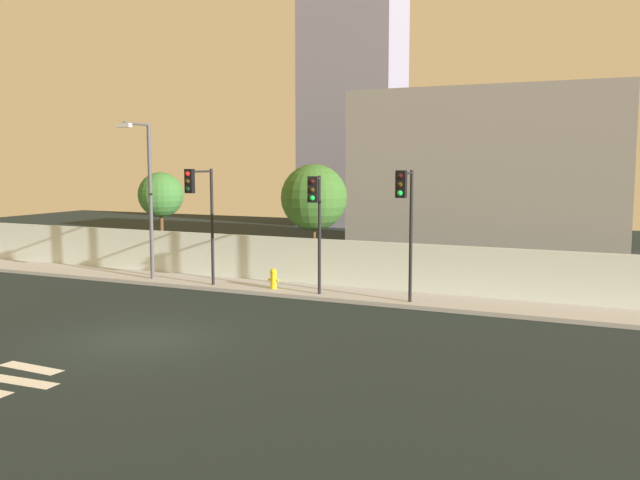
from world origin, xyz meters
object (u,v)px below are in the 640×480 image
object	(u,v)px
traffic_light_right	(200,201)
roadside_tree_leftmost	(161,195)
traffic_light_left	(316,209)
street_lamp_curbside	(147,188)
roadside_tree_midleft	(314,198)
traffic_light_center	(406,207)
fire_hydrant	(273,278)

from	to	relation	value
traffic_light_right	roadside_tree_leftmost	bearing A→B (deg)	142.06
traffic_light_left	street_lamp_curbside	world-z (taller)	street_lamp_curbside
traffic_light_left	street_lamp_curbside	xyz separation A→B (m)	(-7.91, 0.66, 0.61)
roadside_tree_leftmost	roadside_tree_midleft	distance (m)	7.70
traffic_light_center	roadside_tree_leftmost	size ratio (longest dim) A/B	1.00
street_lamp_curbside	roadside_tree_leftmost	bearing A→B (deg)	117.57
traffic_light_left	street_lamp_curbside	bearing A→B (deg)	175.25
traffic_light_left	traffic_light_center	xyz separation A→B (m)	(3.26, 0.13, 0.14)
traffic_light_center	roadside_tree_midleft	xyz separation A→B (m)	(-4.95, 3.38, 0.06)
traffic_light_center	roadside_tree_leftmost	bearing A→B (deg)	165.03
roadside_tree_leftmost	fire_hydrant	bearing A→B (deg)	-19.70
traffic_light_left	street_lamp_curbside	size ratio (longest dim) A/B	0.68
traffic_light_right	roadside_tree_midleft	world-z (taller)	roadside_tree_midleft
fire_hydrant	traffic_light_center	bearing A→B (deg)	-8.47
fire_hydrant	street_lamp_curbside	bearing A→B (deg)	-177.08
traffic_light_left	fire_hydrant	distance (m)	3.68
traffic_light_center	roadside_tree_midleft	size ratio (longest dim) A/B	0.93
traffic_light_center	street_lamp_curbside	bearing A→B (deg)	177.30
traffic_light_left	traffic_light_right	distance (m)	4.85
traffic_light_center	street_lamp_curbside	world-z (taller)	street_lamp_curbside
traffic_light_right	fire_hydrant	distance (m)	4.06
traffic_light_center	roadside_tree_leftmost	xyz separation A→B (m)	(-12.65, 3.38, 0.01)
fire_hydrant	traffic_light_right	bearing A→B (deg)	-159.50
roadside_tree_leftmost	roadside_tree_midleft	world-z (taller)	roadside_tree_midleft
traffic_light_left	traffic_light_right	xyz separation A→B (m)	(-4.85, -0.03, 0.16)
street_lamp_curbside	roadside_tree_midleft	size ratio (longest dim) A/B	1.30
traffic_light_center	traffic_light_right	world-z (taller)	traffic_light_right
traffic_light_left	roadside_tree_midleft	xyz separation A→B (m)	(-1.69, 3.51, 0.20)
traffic_light_right	roadside_tree_midleft	bearing A→B (deg)	48.37
roadside_tree_leftmost	street_lamp_curbside	bearing A→B (deg)	-62.43
traffic_light_left	traffic_light_center	bearing A→B (deg)	2.29
traffic_light_right	roadside_tree_leftmost	xyz separation A→B (m)	(-4.55, 3.55, -0.02)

